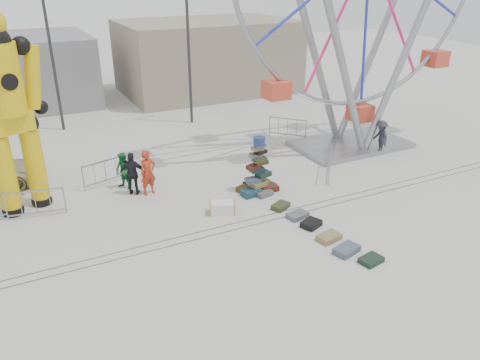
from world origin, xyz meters
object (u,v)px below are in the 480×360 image
barricade_dummy_b (36,203)px  barricade_dummy_c (105,172)px  lamp_post_right (190,45)px  suitcase_tower (258,177)px  crash_test_dummy (7,108)px  steamer_trunk (222,208)px  pedestrian_black (133,174)px  pedestrian_grey (381,137)px  pedestrian_red (148,173)px  lamp_post_left (53,48)px  barricade_wheel_front (330,164)px  pedestrian_green (124,171)px  barricade_wheel_back (287,128)px

barricade_dummy_b → barricade_dummy_c: same height
lamp_post_right → barricade_dummy_c: (-6.50, -6.55, -3.93)m
suitcase_tower → barricade_dummy_b: size_ratio=1.18×
crash_test_dummy → steamer_trunk: size_ratio=8.02×
crash_test_dummy → barricade_dummy_b: 3.51m
pedestrian_black → pedestrian_grey: (12.03, -0.88, -0.05)m
barricade_dummy_b → pedestrian_grey: size_ratio=1.20×
pedestrian_black → suitcase_tower: bearing=-179.3°
suitcase_tower → pedestrian_red: bearing=152.1°
lamp_post_left → barricade_wheel_front: lamp_post_left is taller
pedestrian_green → pedestrian_black: size_ratio=0.88×
suitcase_tower → crash_test_dummy: crash_test_dummy is taller
lamp_post_right → lamp_post_left: bearing=164.1°
steamer_trunk → pedestrian_green: size_ratio=0.60×
suitcase_tower → pedestrian_red: (-4.02, 1.76, 0.27)m
lamp_post_right → pedestrian_black: bearing=-125.4°
barricade_wheel_back → pedestrian_green: (-9.41, -2.45, 0.23)m
lamp_post_left → suitcase_tower: lamp_post_left is taller
barricade_dummy_b → steamer_trunk: bearing=-14.0°
lamp_post_right → lamp_post_left: 7.28m
pedestrian_red → pedestrian_green: size_ratio=1.19×
pedestrian_black → pedestrian_grey: pedestrian_black is taller
suitcase_tower → barricade_wheel_front: suitcase_tower is taller
pedestrian_green → lamp_post_left: bearing=155.2°
barricade_dummy_c → pedestrian_red: pedestrian_red is taller
barricade_wheel_front → pedestrian_red: size_ratio=1.08×
lamp_post_right → barricade_dummy_b: (-9.38, -8.32, -3.93)m
pedestrian_red → pedestrian_black: 0.61m
lamp_post_right → barricade_wheel_front: size_ratio=4.00×
suitcase_tower → pedestrian_grey: 7.55m
barricade_wheel_front → barricade_wheel_back: (1.08, 5.21, 0.00)m
lamp_post_left → pedestrian_grey: lamp_post_left is taller
suitcase_tower → pedestrian_red: suitcase_tower is taller
suitcase_tower → lamp_post_right: bearing=79.5°
barricade_dummy_b → suitcase_tower: bearing=-1.7°
barricade_dummy_b → barricade_wheel_front: size_ratio=1.00×
suitcase_tower → pedestrian_black: suitcase_tower is taller
lamp_post_left → barricade_wheel_front: bearing=-52.0°
barricade_dummy_b → pedestrian_green: (3.49, 0.99, 0.23)m
pedestrian_red → pedestrian_black: size_ratio=1.04×
lamp_post_right → pedestrian_black: 10.46m
lamp_post_right → suitcase_tower: bearing=-96.4°
barricade_wheel_front → pedestrian_green: size_ratio=1.29×
barricade_wheel_back → pedestrian_black: bearing=-114.1°
pedestrian_red → pedestrian_green: pedestrian_red is taller
lamp_post_left → pedestrian_green: (1.10, -9.33, -3.70)m
barricade_dummy_c → barricade_wheel_front: (8.93, -3.53, 0.00)m
barricade_dummy_c → barricade_wheel_front: same height
crash_test_dummy → barricade_wheel_front: 12.81m
barricade_wheel_back → lamp_post_left: bearing=-166.1°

